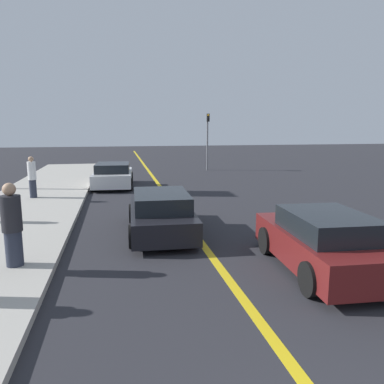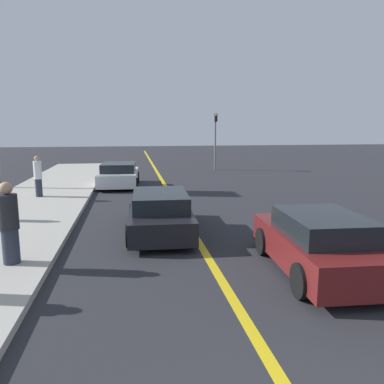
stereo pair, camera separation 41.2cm
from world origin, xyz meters
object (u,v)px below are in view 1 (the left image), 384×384
Objects in this scene: car_near_right_lane at (323,242)px; car_far_distant at (113,175)px; traffic_light at (208,136)px; pedestrian_by_sign at (32,177)px; car_ahead_center at (161,213)px; pedestrian_mid_group at (12,225)px.

car_near_right_lane is 0.95× the size of car_far_distant.
pedestrian_by_sign is at bearing -135.63° from traffic_light.
car_near_right_lane reaches higher than car_far_distant.
pedestrian_by_sign is (-4.71, 5.82, 0.43)m from car_ahead_center.
car_far_distant is (-1.44, 9.04, 0.01)m from car_ahead_center.
pedestrian_by_sign is (-3.27, -3.22, 0.42)m from car_far_distant.
car_ahead_center is 4.21m from pedestrian_mid_group.
traffic_light reaches higher than pedestrian_mid_group.
car_near_right_lane is 19.29m from traffic_light.
car_near_right_lane reaches higher than car_ahead_center.
pedestrian_mid_group reaches higher than car_ahead_center.
car_near_right_lane is at bearing -96.19° from traffic_light.
car_far_distant is (-4.55, 12.65, -0.03)m from car_near_right_lane.
car_near_right_lane is 2.28× the size of pedestrian_by_sign.
car_far_distant is at bearing 112.85° from car_near_right_lane.
car_ahead_center is at bearing -108.47° from traffic_light.
car_far_distant is at bearing 101.23° from car_ahead_center.
car_ahead_center is 2.48× the size of pedestrian_by_sign.
traffic_light reaches higher than pedestrian_by_sign.
pedestrian_by_sign is (-7.81, 9.43, 0.39)m from car_near_right_lane.
pedestrian_by_sign is at bearing 131.13° from car_ahead_center.
car_far_distant is at bearing 44.59° from pedestrian_by_sign.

